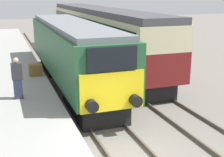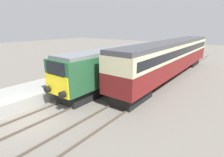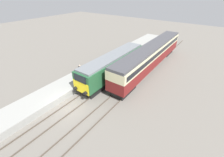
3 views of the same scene
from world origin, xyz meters
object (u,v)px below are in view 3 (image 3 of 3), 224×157
Objects in this scene: locomotive at (113,65)px; luggage_crate at (103,67)px; passenger_carriage at (151,55)px; person_on_platform at (80,70)px.

locomotive is 2.24m from luggage_crate.
passenger_carriage reaches higher than person_on_platform.
passenger_carriage is at bearing 60.58° from locomotive.
luggage_crate is at bearing -177.89° from locomotive.
passenger_carriage reaches higher than luggage_crate.
locomotive is at bearing -119.42° from passenger_carriage.
locomotive is 4.97m from person_on_platform.
passenger_carriage is (3.40, 6.03, 0.47)m from locomotive.
passenger_carriage is at bearing 56.18° from person_on_platform.
person_on_platform is 3.93m from luggage_crate.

